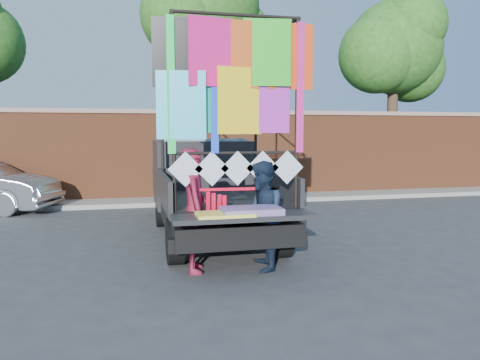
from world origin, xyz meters
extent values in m
plane|color=#38383A|center=(0.00, 0.00, 0.00)|extent=(90.00, 90.00, 0.00)
cube|color=brown|center=(0.00, 7.00, 1.25)|extent=(30.00, 0.35, 2.50)
cube|color=gray|center=(0.00, 7.00, 2.55)|extent=(30.00, 0.45, 0.12)
cube|color=gray|center=(0.00, 6.30, 0.06)|extent=(30.00, 1.20, 0.12)
cylinder|color=#38281C|center=(1.00, 8.20, 2.73)|extent=(0.36, 0.36, 5.46)
sphere|color=#195718|center=(1.00, 8.20, 5.85)|extent=(3.20, 3.20, 3.20)
sphere|color=#195718|center=(1.90, 8.60, 5.07)|extent=(2.40, 2.40, 2.40)
sphere|color=#195718|center=(0.20, 7.90, 5.46)|extent=(2.60, 2.60, 2.60)
cylinder|color=#38281C|center=(7.50, 8.20, 2.27)|extent=(0.36, 0.36, 4.55)
sphere|color=#195718|center=(7.50, 8.20, 4.88)|extent=(3.20, 3.20, 3.20)
sphere|color=#195718|center=(8.40, 8.60, 4.23)|extent=(2.40, 2.40, 2.40)
sphere|color=#195718|center=(6.70, 7.90, 4.55)|extent=(2.60, 2.60, 2.60)
sphere|color=#195718|center=(7.80, 7.60, 5.52)|extent=(2.20, 2.20, 2.20)
cylinder|color=black|center=(-0.85, 3.17, 0.35)|extent=(0.24, 0.71, 0.71)
cylinder|color=black|center=(-0.85, 0.28, 0.35)|extent=(0.24, 0.71, 0.71)
cylinder|color=black|center=(0.82, 3.17, 0.35)|extent=(0.24, 0.71, 0.71)
cylinder|color=black|center=(0.82, 0.28, 0.35)|extent=(0.24, 0.71, 0.71)
cube|color=black|center=(-0.01, 1.67, 0.54)|extent=(1.82, 4.50, 0.32)
cube|color=black|center=(-0.01, 0.87, 0.84)|extent=(1.93, 2.47, 0.11)
cube|color=black|center=(-0.96, 0.87, 1.07)|extent=(0.06, 2.47, 0.48)
cube|color=black|center=(0.93, 0.87, 1.07)|extent=(0.06, 2.47, 0.48)
cube|color=black|center=(-0.01, 2.08, 1.07)|extent=(1.93, 0.06, 0.48)
cube|color=black|center=(-0.01, 3.12, 1.13)|extent=(1.93, 1.71, 1.34)
cube|color=#8C9EAD|center=(-0.01, 2.64, 1.55)|extent=(1.71, 0.06, 0.59)
cube|color=#8C9EAD|center=(-0.01, 3.92, 1.34)|extent=(1.71, 0.11, 0.75)
cube|color=black|center=(-0.01, 4.30, 0.86)|extent=(1.88, 0.96, 0.59)
cube|color=black|center=(-0.01, -0.63, 0.86)|extent=(1.93, 0.59, 0.06)
cube|color=black|center=(-0.01, -0.38, 0.45)|extent=(1.98, 0.16, 0.19)
cylinder|color=black|center=(-0.89, -0.26, 2.23)|extent=(0.05, 0.05, 2.68)
cylinder|color=black|center=(-0.89, 1.99, 2.23)|extent=(0.05, 0.05, 2.68)
cylinder|color=black|center=(0.87, -0.26, 2.23)|extent=(0.05, 0.05, 2.68)
cylinder|color=black|center=(0.87, 1.99, 2.23)|extent=(0.05, 0.05, 2.68)
cylinder|color=black|center=(-0.01, -0.26, 3.57)|extent=(1.82, 0.05, 0.05)
cylinder|color=black|center=(-0.01, 1.99, 3.57)|extent=(1.82, 0.05, 0.05)
cylinder|color=black|center=(-0.89, 0.87, 3.57)|extent=(0.05, 2.30, 0.05)
cylinder|color=black|center=(0.87, 0.87, 3.57)|extent=(0.05, 2.30, 0.05)
cylinder|color=black|center=(-0.01, -0.26, 1.69)|extent=(1.82, 0.04, 0.04)
cube|color=black|center=(-0.82, -0.28, 3.09)|extent=(0.66, 0.02, 0.91)
cube|color=#E11972|center=(-0.41, -0.32, 3.09)|extent=(0.66, 0.02, 0.91)
cube|color=#CB4E17|center=(-0.01, -0.28, 3.09)|extent=(0.66, 0.02, 0.91)
cube|color=green|center=(0.39, -0.32, 3.09)|extent=(0.66, 0.02, 0.91)
cube|color=#FF4215|center=(0.79, -0.28, 3.09)|extent=(0.66, 0.02, 0.91)
cube|color=#34C8FA|center=(-0.82, -0.32, 2.39)|extent=(0.66, 0.02, 0.91)
cube|color=#0BA578|center=(-0.41, -0.28, 2.39)|extent=(0.66, 0.02, 0.91)
cube|color=yellow|center=(-0.01, -0.32, 2.39)|extent=(0.66, 0.02, 0.91)
cube|color=#B125B9|center=(0.39, -0.28, 2.39)|extent=(0.66, 0.02, 0.91)
cube|color=#1DE852|center=(-0.92, -0.30, 2.60)|extent=(0.11, 0.01, 1.82)
cube|color=#D2237D|center=(0.90, -0.30, 2.60)|extent=(0.11, 0.01, 1.82)
cube|color=blue|center=(-0.33, -0.30, 2.60)|extent=(0.11, 0.01, 1.82)
cube|color=silver|center=(-0.74, -0.29, 1.48)|extent=(0.49, 0.01, 0.49)
cube|color=silver|center=(-0.38, -0.29, 1.48)|extent=(0.49, 0.01, 0.49)
cube|color=silver|center=(-0.01, -0.29, 1.48)|extent=(0.49, 0.01, 0.49)
cube|color=silver|center=(0.35, -0.29, 1.48)|extent=(0.49, 0.01, 0.49)
cube|color=silver|center=(0.72, -0.29, 1.48)|extent=(0.49, 0.01, 0.49)
cube|color=#CA2C5D|center=(0.10, -0.63, 0.93)|extent=(0.80, 0.48, 0.09)
cube|color=#F4EE4D|center=(-0.28, -0.71, 0.91)|extent=(0.75, 0.43, 0.04)
imported|color=maroon|center=(-0.61, -0.12, 0.88)|extent=(0.46, 0.67, 1.76)
imported|color=#152236|center=(0.34, -0.31, 0.79)|extent=(0.72, 0.86, 1.58)
cube|color=red|center=(-0.13, -0.21, 1.18)|extent=(0.93, 0.10, 0.04)
cube|color=red|center=(-0.43, -0.23, 0.89)|extent=(0.06, 0.02, 0.54)
cube|color=red|center=(-0.35, -0.23, 0.87)|extent=(0.06, 0.02, 0.54)
cube|color=red|center=(-0.27, -0.23, 0.85)|extent=(0.06, 0.02, 0.54)
cube|color=red|center=(-0.19, -0.23, 0.83)|extent=(0.06, 0.02, 0.54)
camera|label=1|loc=(-1.48, -6.64, 2.00)|focal=35.00mm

